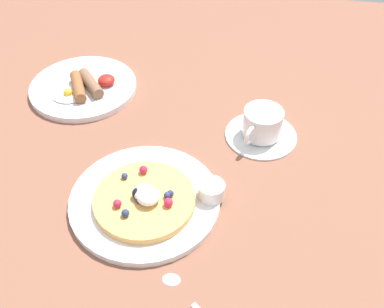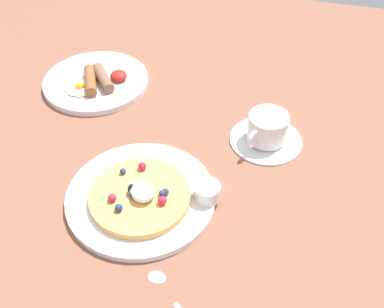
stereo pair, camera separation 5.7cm
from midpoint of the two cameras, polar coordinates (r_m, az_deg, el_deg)
ground_plane at (r=85.09cm, az=-1.63°, el=-3.43°), size 161.35×156.87×3.00cm
pancake_plate at (r=79.88cm, az=-8.01°, el=-5.86°), size 26.28×26.28×1.27cm
pancake_with_berries at (r=77.86cm, az=-8.10°, el=-5.71°), size 17.46×17.46×3.79cm
syrup_ramekin at (r=77.79cm, az=0.39°, el=-4.67°), size 4.65×4.65×2.86cm
breakfast_plate at (r=107.17cm, az=-15.05°, el=8.09°), size 24.00×24.00×1.38cm
fried_breakfast at (r=104.44cm, az=-14.89°, el=8.27°), size 12.54×11.25×2.72cm
coffee_saucer at (r=92.10cm, az=6.95°, el=2.39°), size 14.46×14.46×0.81cm
coffee_cup at (r=89.85cm, az=7.07°, el=3.89°), size 7.84×10.27×5.53cm
teaspoon at (r=69.26cm, az=-2.97°, el=-17.84°), size 14.00×11.50×0.60cm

